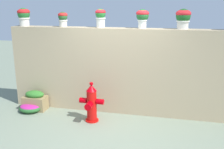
# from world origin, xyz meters

# --- Properties ---
(ground_plane) EXTENTS (24.00, 24.00, 0.00)m
(ground_plane) POSITION_xyz_m (0.00, 0.00, 0.00)
(ground_plane) COLOR gray
(stone_wall) EXTENTS (5.37, 0.37, 2.03)m
(stone_wall) POSITION_xyz_m (0.00, 1.29, 1.01)
(stone_wall) COLOR tan
(stone_wall) RESTS_ON ground
(potted_plant_0) EXTENTS (0.30, 0.30, 0.44)m
(potted_plant_0) POSITION_xyz_m (-2.39, 1.25, 2.29)
(potted_plant_0) COLOR silver
(potted_plant_0) RESTS_ON stone_wall
(potted_plant_1) EXTENTS (0.23, 0.23, 0.35)m
(potted_plant_1) POSITION_xyz_m (-1.40, 1.30, 2.24)
(potted_plant_1) COLOR silver
(potted_plant_1) RESTS_ON stone_wall
(potted_plant_2) EXTENTS (0.24, 0.24, 0.43)m
(potted_plant_2) POSITION_xyz_m (-0.46, 1.27, 2.29)
(potted_plant_2) COLOR silver
(potted_plant_2) RESTS_ON stone_wall
(potted_plant_3) EXTENTS (0.29, 0.29, 0.42)m
(potted_plant_3) POSITION_xyz_m (0.50, 1.28, 2.29)
(potted_plant_3) COLOR silver
(potted_plant_3) RESTS_ON stone_wall
(potted_plant_4) EXTENTS (0.32, 0.32, 0.43)m
(potted_plant_4) POSITION_xyz_m (1.37, 1.31, 2.29)
(potted_plant_4) COLOR silver
(potted_plant_4) RESTS_ON stone_wall
(fire_hydrant) EXTENTS (0.55, 0.44, 0.90)m
(fire_hydrant) POSITION_xyz_m (-0.50, 0.57, 0.42)
(fire_hydrant) COLOR red
(fire_hydrant) RESTS_ON ground
(flower_bush_left) EXTENTS (0.56, 0.50, 0.20)m
(flower_bush_left) POSITION_xyz_m (-2.12, 0.76, 0.11)
(flower_bush_left) COLOR #29612B
(flower_bush_left) RESTS_ON ground
(planter_box) EXTENTS (0.57, 0.34, 0.49)m
(planter_box) POSITION_xyz_m (-2.07, 0.90, 0.23)
(planter_box) COLOR #947D52
(planter_box) RESTS_ON ground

